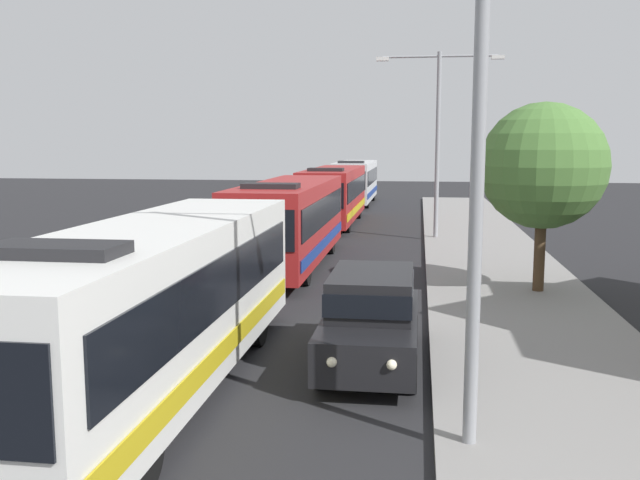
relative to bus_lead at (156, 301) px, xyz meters
name	(u,v)px	position (x,y,z in m)	size (l,w,h in m)	color
bus_lead	(156,301)	(0.00, 0.00, 0.00)	(2.58, 11.33, 3.21)	silver
bus_second_in_line	(290,220)	(0.00, 13.09, 0.00)	(2.58, 10.97, 3.21)	maroon
bus_middle	(334,194)	(0.00, 26.23, 0.00)	(2.58, 11.24, 3.21)	maroon
bus_fourth_in_line	(355,181)	(0.00, 39.11, 0.00)	(2.58, 10.67, 3.21)	silver
white_suv	(371,315)	(3.70, 2.12, -0.66)	(1.86, 4.79, 1.90)	black
streetlamp_near	(481,62)	(5.40, -1.72, 3.87)	(6.43, 0.28, 8.86)	gray
streetlamp_mid	(438,126)	(5.40, 20.66, 3.53)	(5.61, 0.28, 8.31)	gray
roadside_tree	(543,166)	(8.13, 9.25, 2.11)	(3.65, 3.65, 5.49)	#4C3823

